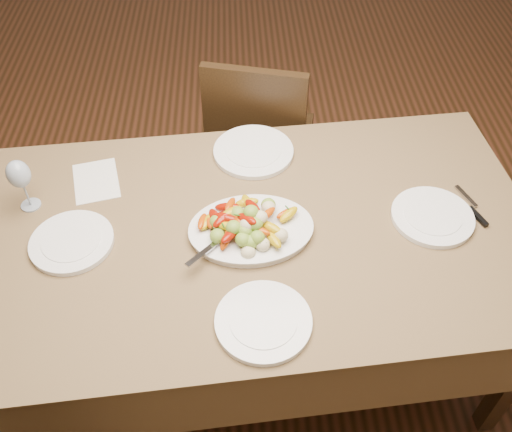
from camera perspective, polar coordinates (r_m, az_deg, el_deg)
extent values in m
plane|color=#3C2112|center=(2.63, 4.73, -7.51)|extent=(6.00, 6.00, 0.00)
cube|color=brown|center=(2.14, 0.00, -8.13)|extent=(1.92, 1.19, 0.76)
ellipsoid|color=white|center=(1.82, -0.49, -1.48)|extent=(0.41, 0.32, 0.02)
cylinder|color=white|center=(1.89, -17.94, -2.50)|extent=(0.26, 0.26, 0.02)
cylinder|color=white|center=(1.96, 17.22, -0.08)|extent=(0.27, 0.27, 0.02)
cylinder|color=white|center=(2.11, -0.26, 6.46)|extent=(0.29, 0.29, 0.02)
cylinder|color=white|center=(1.62, 0.74, -10.52)|extent=(0.27, 0.27, 0.02)
cube|color=silver|center=(2.08, -15.70, 3.40)|extent=(0.19, 0.24, 0.00)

